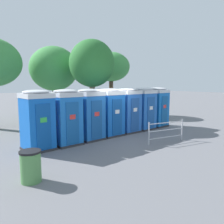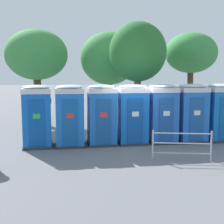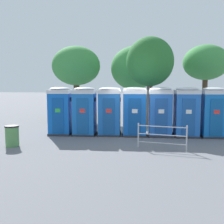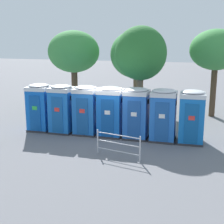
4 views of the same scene
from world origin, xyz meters
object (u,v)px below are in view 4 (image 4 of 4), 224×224
portapotty_0 (40,107)px  event_barrier (118,144)px  street_tree_0 (141,54)px  street_tree_1 (216,50)px  street_tree_2 (136,55)px  portapotty_6 (192,117)px  portapotty_5 (163,115)px  portapotty_3 (111,111)px  portapotty_1 (62,109)px  portapotty_2 (86,110)px  street_tree_3 (74,52)px  portapotty_4 (136,113)px

portapotty_0 → event_barrier: (5.27, -2.45, -0.72)m
street_tree_0 → street_tree_1: bearing=39.7°
street_tree_2 → portapotty_6: bearing=-54.4°
portapotty_5 → portapotty_3: bearing=-177.0°
street_tree_2 → event_barrier: street_tree_2 is taller
street_tree_0 → portapotty_0: bearing=-145.0°
portapotty_1 → portapotty_6: same height
portapotty_1 → event_barrier: bearing=-32.3°
portapotty_0 → portapotty_2: size_ratio=1.00×
portapotty_1 → street_tree_1: (7.31, 6.52, 2.91)m
street_tree_3 → event_barrier: street_tree_3 is taller
portapotty_0 → portapotty_1: bearing=1.8°
street_tree_0 → street_tree_3: size_ratio=1.02×
street_tree_0 → event_barrier: street_tree_0 is taller
street_tree_3 → street_tree_2: bearing=11.8°
street_tree_0 → street_tree_2: bearing=109.3°
portapotty_1 → street_tree_2: 7.48m
street_tree_0 → street_tree_2: size_ratio=1.02×
portapotty_5 → street_tree_1: 7.09m
street_tree_3 → portapotty_2: bearing=-58.6°
portapotty_1 → portapotty_4: size_ratio=1.00×
portapotty_1 → street_tree_2: size_ratio=0.46×
portapotty_3 → street_tree_0: bearing=76.4°
portapotty_0 → portapotty_2: same height
portapotty_6 → street_tree_2: 8.05m
event_barrier → portapotty_1: bearing=147.7°
portapotty_0 → portapotty_3: size_ratio=1.00×
portapotty_2 → portapotty_3: bearing=4.4°
street_tree_2 → event_barrier: bearing=-78.9°
street_tree_0 → portapotty_4: bearing=-78.5°
street_tree_1 → event_barrier: bearing=-110.5°
portapotty_1 → portapotty_3: same height
portapotty_6 → street_tree_0: bearing=139.5°
street_tree_1 → street_tree_2: street_tree_2 is taller
portapotty_0 → portapotty_6: (7.91, 0.52, -0.00)m
street_tree_3 → portapotty_4: bearing=-42.0°
event_barrier → portapotty_2: bearing=135.0°
portapotty_2 → portapotty_3: 1.32m
portapotty_4 → street_tree_1: street_tree_1 is taller
portapotty_5 → street_tree_2: (-3.12, 6.30, 2.57)m
portapotty_2 → portapotty_3: same height
portapotty_5 → portapotty_6: same height
street_tree_3 → portapotty_6: bearing=-31.4°
portapotty_5 → street_tree_0: 4.41m
portapotty_6 → portapotty_1: bearing=-175.9°
portapotty_1 → portapotty_4: same height
portapotty_6 → street_tree_1: (0.72, 6.04, 2.91)m
portapotty_4 → portapotty_0: bearing=-176.2°
street_tree_0 → street_tree_2: street_tree_0 is taller
street_tree_3 → portapotty_5: bearing=-36.2°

